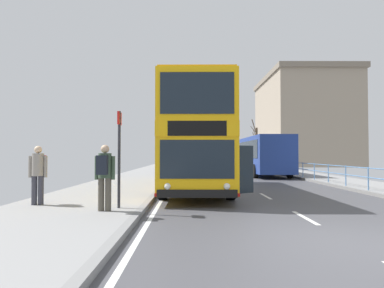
% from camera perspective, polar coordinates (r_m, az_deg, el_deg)
% --- Properties ---
extents(ground, '(15.80, 140.00, 0.20)m').
position_cam_1_polar(ground, '(7.25, 18.24, -14.20)').
color(ground, '#46464B').
extents(double_decker_bus_main, '(3.25, 11.36, 4.39)m').
position_cam_1_polar(double_decker_bus_main, '(16.44, 0.69, 0.70)').
color(double_decker_bus_main, '#F4B20F').
rests_on(double_decker_bus_main, ground).
extents(background_bus_far_lane, '(2.77, 9.12, 2.94)m').
position_cam_1_polar(background_bus_far_lane, '(28.15, 11.20, -1.65)').
color(background_bus_far_lane, navy).
rests_on(background_bus_far_lane, ground).
extents(pedestrian_railing_far_kerb, '(0.05, 34.52, 0.97)m').
position_cam_1_polar(pedestrian_railing_far_kerb, '(26.79, 15.68, -3.36)').
color(pedestrian_railing_far_kerb, '#598CC6').
rests_on(pedestrian_railing_far_kerb, ground).
extents(pedestrian_with_backpack, '(0.54, 0.53, 1.74)m').
position_cam_1_polar(pedestrian_with_backpack, '(9.77, -13.63, -4.35)').
color(pedestrian_with_backpack, '#4C473D').
rests_on(pedestrian_with_backpack, ground).
extents(pedestrian_companion, '(0.55, 0.55, 1.74)m').
position_cam_1_polar(pedestrian_companion, '(11.65, -23.06, -3.84)').
color(pedestrian_companion, '#383842').
rests_on(pedestrian_companion, ground).
extents(bus_stop_sign_near, '(0.08, 0.44, 2.69)m').
position_cam_1_polar(bus_stop_sign_near, '(10.27, -11.40, -0.67)').
color(bus_stop_sign_near, '#2D2D33').
rests_on(bus_stop_sign_near, ground).
extents(bare_tree_far_00, '(1.02, 1.90, 5.95)m').
position_cam_1_polar(bare_tree_far_00, '(47.30, 10.10, -0.12)').
color(bare_tree_far_00, '#4C3D2D').
rests_on(bare_tree_far_00, ground).
extents(background_building_00, '(11.48, 18.14, 13.33)m').
position_cam_1_polar(background_building_00, '(56.72, 17.04, 3.54)').
color(background_building_00, gray).
rests_on(background_building_00, ground).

